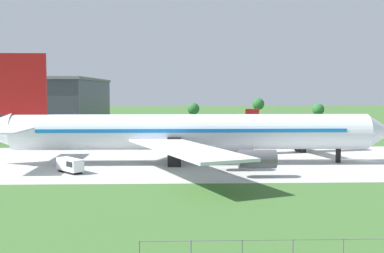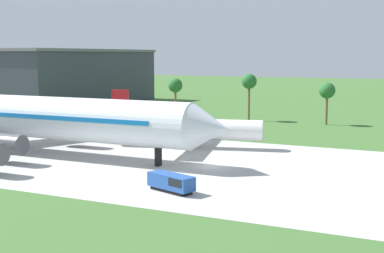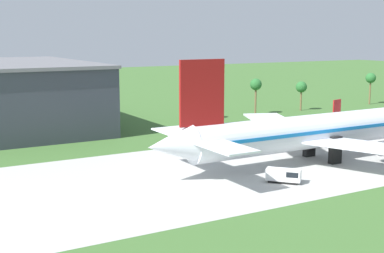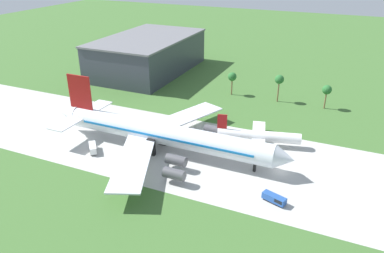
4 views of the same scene
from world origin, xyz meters
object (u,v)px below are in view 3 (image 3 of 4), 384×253
fuel_truck (285,175)px  terminal_building (14,94)px  jet_airliner (330,130)px  regional_aircraft (361,122)px

fuel_truck → terminal_building: (-26.57, 80.00, 7.37)m
jet_airliner → terminal_building: (-45.58, 70.63, 2.80)m
fuel_truck → terminal_building: terminal_building is taller
jet_airliner → terminal_building: bearing=122.8°
terminal_building → regional_aircraft: bearing=-37.8°
regional_aircraft → terminal_building: terminal_building is taller
regional_aircraft → jet_airliner: bearing=-148.9°
jet_airliner → fuel_truck: 21.68m
jet_airliner → regional_aircraft: 30.07m
terminal_building → fuel_truck: bearing=-71.6°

